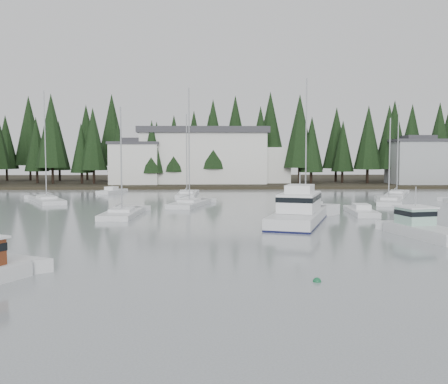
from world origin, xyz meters
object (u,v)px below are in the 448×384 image
object	(u,v)px
sailboat_8	(187,196)
runabout_3	(111,192)
cabin_cruiser_center	(299,214)
sailboat_5	(122,215)
runabout_1	(361,213)
sailboat_10	(305,210)
house_west	(135,162)
sailboat_9	(397,195)
house_east_a	(418,161)
sailboat_7	(47,201)
harbor_inn	(214,156)
sailboat_1	(388,203)
sailboat_3	(189,205)
lobster_boat_teal	(424,230)

from	to	relation	value
sailboat_8	runabout_3	bearing A→B (deg)	64.50
cabin_cruiser_center	sailboat_5	xyz separation A→B (m)	(-16.46, 5.51, -0.72)
sailboat_5	runabout_3	xyz separation A→B (m)	(-6.92, 30.01, 0.08)
runabout_1	sailboat_10	bearing A→B (deg)	61.74
house_west	runabout_3	bearing A→B (deg)	-94.55
sailboat_9	house_east_a	bearing A→B (deg)	-3.74
sailboat_7	sailboat_8	distance (m)	19.56
harbor_inn	runabout_3	world-z (taller)	harbor_inn
sailboat_5	runabout_3	world-z (taller)	sailboat_5
house_east_a	sailboat_1	xyz separation A→B (m)	(-17.48, -33.17, -4.85)
sailboat_10	house_east_a	bearing A→B (deg)	-18.06
harbor_inn	sailboat_9	size ratio (longest dim) A/B	2.14
sailboat_3	runabout_3	bearing A→B (deg)	49.32
sailboat_7	sailboat_10	bearing A→B (deg)	-137.83
sailboat_7	runabout_3	world-z (taller)	sailboat_7
sailboat_5	runabout_1	bearing A→B (deg)	-84.75
runabout_3	sailboat_1	bearing A→B (deg)	-97.16
sailboat_1	sailboat_10	xyz separation A→B (m)	(-12.01, -8.17, 0.03)
house_west	sailboat_5	bearing A→B (deg)	-83.14
sailboat_5	runabout_3	distance (m)	30.80
sailboat_1	house_west	bearing A→B (deg)	65.94
house_east_a	runabout_3	bearing A→B (deg)	-164.28
sailboat_3	house_east_a	bearing A→B (deg)	-33.32
sailboat_8	runabout_1	bearing A→B (deg)	-139.74
sailboat_10	runabout_3	distance (m)	36.48
sailboat_5	sailboat_7	distance (m)	19.65
lobster_boat_teal	runabout_1	bearing A→B (deg)	-11.29
sailboat_3	sailboat_5	bearing A→B (deg)	163.92
lobster_boat_teal	sailboat_7	xyz separation A→B (m)	(-36.62, 28.49, -0.42)
harbor_inn	runabout_1	xyz separation A→B (m)	(14.57, -48.96, -5.64)
house_east_a	harbor_inn	xyz separation A→B (m)	(-38.96, 4.34, 0.87)
sailboat_9	runabout_3	distance (m)	43.55
lobster_boat_teal	sailboat_5	distance (m)	27.66
cabin_cruiser_center	house_east_a	bearing A→B (deg)	-13.01
house_east_a	lobster_boat_teal	xyz separation A→B (m)	(-24.08, -58.76, -4.41)
sailboat_8	cabin_cruiser_center	bearing A→B (deg)	-158.14
sailboat_5	sailboat_9	bearing A→B (deg)	-54.04
runabout_1	house_west	bearing A→B (deg)	37.52
cabin_cruiser_center	lobster_boat_teal	size ratio (longest dim) A/B	1.62
sailboat_10	runabout_1	bearing A→B (deg)	-105.35
house_east_a	runabout_1	bearing A→B (deg)	-118.66
sailboat_3	runabout_1	bearing A→B (deg)	-99.97
runabout_1	sailboat_5	bearing A→B (deg)	96.84
sailboat_1	runabout_3	world-z (taller)	sailboat_1
lobster_boat_teal	sailboat_7	world-z (taller)	sailboat_7
sailboat_10	sailboat_3	bearing A→B (deg)	83.95
sailboat_9	harbor_inn	bearing A→B (deg)	70.56
cabin_cruiser_center	sailboat_3	distance (m)	18.41
sailboat_7	house_west	bearing A→B (deg)	-40.41
harbor_inn	sailboat_8	distance (m)	26.94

